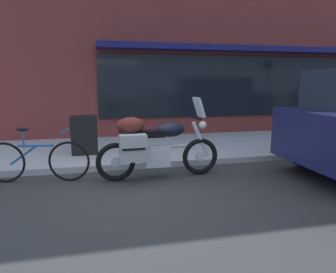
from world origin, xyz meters
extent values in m
plane|color=#313131|center=(0.00, 0.00, 0.00)|extent=(80.00, 80.00, 0.00)
torus|color=black|center=(1.24, 0.67, 0.34)|extent=(0.68, 0.12, 0.67)
cylinder|color=silver|center=(1.24, 0.67, 0.34)|extent=(0.16, 0.07, 0.16)
torus|color=black|center=(-0.29, 0.60, 0.34)|extent=(0.68, 0.12, 0.67)
cylinder|color=silver|center=(-0.29, 0.60, 0.34)|extent=(0.16, 0.07, 0.16)
cube|color=silver|center=(0.43, 0.63, 0.39)|extent=(0.45, 0.32, 0.32)
cylinder|color=silver|center=(0.48, 0.63, 0.56)|extent=(1.00, 0.10, 0.06)
ellipsoid|color=black|center=(0.68, 0.64, 0.86)|extent=(0.53, 0.30, 0.26)
cube|color=black|center=(0.26, 0.62, 0.80)|extent=(0.61, 0.27, 0.11)
cube|color=black|center=(-0.07, 0.61, 0.78)|extent=(0.29, 0.23, 0.18)
cylinder|color=silver|center=(1.24, 0.67, 0.66)|extent=(0.35, 0.09, 0.67)
cylinder|color=black|center=(1.12, 0.66, 1.06)|extent=(0.06, 0.62, 0.04)
cube|color=silver|center=(1.20, 0.66, 1.24)|extent=(0.16, 0.33, 0.35)
sphere|color=#EAEACC|center=(1.28, 0.67, 0.92)|extent=(0.14, 0.14, 0.14)
cube|color=#9F9F9F|center=(-0.01, 0.37, 0.62)|extent=(0.45, 0.22, 0.44)
cube|color=black|center=(-0.01, 0.26, 0.62)|extent=(0.37, 0.03, 0.03)
ellipsoid|color=#591E19|center=(-0.02, 0.61, 0.96)|extent=(0.49, 0.34, 0.28)
torus|color=black|center=(-1.06, 0.78, 0.35)|extent=(0.69, 0.15, 0.69)
torus|color=black|center=(-2.12, 0.95, 0.35)|extent=(0.69, 0.15, 0.69)
cylinder|color=#1E5999|center=(-1.59, 0.86, 0.63)|extent=(0.59, 0.13, 0.04)
cylinder|color=#1E5999|center=(-1.80, 0.90, 0.47)|extent=(0.46, 0.11, 0.34)
cylinder|color=#1E5999|center=(-1.78, 0.89, 0.75)|extent=(0.03, 0.03, 0.30)
ellipsoid|color=black|center=(-1.78, 0.89, 0.91)|extent=(0.23, 0.13, 0.06)
cylinder|color=#1E5999|center=(-1.11, 0.79, 0.87)|extent=(0.10, 0.48, 0.03)
cylinder|color=black|center=(3.45, 0.67, 0.33)|extent=(0.66, 0.23, 0.66)
cube|color=black|center=(-0.85, 2.07, 0.55)|extent=(0.55, 0.18, 0.85)
cube|color=black|center=(-0.85, 2.29, 0.55)|extent=(0.55, 0.18, 0.85)
camera|label=1|loc=(-0.55, -4.54, 1.67)|focal=32.93mm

